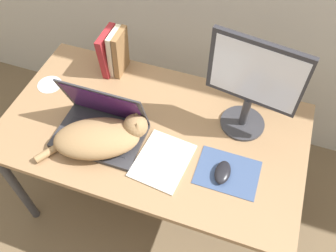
% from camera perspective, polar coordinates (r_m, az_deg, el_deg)
% --- Properties ---
extents(desk, '(1.37, 0.77, 0.71)m').
position_cam_1_polar(desk, '(1.66, -2.43, -1.72)').
color(desk, '#93704C').
rests_on(desk, ground_plane).
extents(laptop, '(0.38, 0.25, 0.25)m').
position_cam_1_polar(laptop, '(1.58, -10.70, 0.01)').
color(laptop, '#2D2D33').
rests_on(laptop, desk).
extents(cat, '(0.43, 0.34, 0.14)m').
position_cam_1_polar(cat, '(1.53, -10.66, -1.73)').
color(cat, '#99754C').
rests_on(cat, desk).
extents(external_monitor, '(0.38, 0.20, 0.47)m').
position_cam_1_polar(external_monitor, '(1.46, 13.46, 6.62)').
color(external_monitor, '#333338').
rests_on(external_monitor, desk).
extents(mousepad, '(0.26, 0.19, 0.00)m').
position_cam_1_polar(mousepad, '(1.49, 9.52, -7.34)').
color(mousepad, '#384C75').
rests_on(mousepad, desk).
extents(computer_mouse, '(0.06, 0.11, 0.03)m').
position_cam_1_polar(computer_mouse, '(1.47, 8.75, -7.35)').
color(computer_mouse, black).
rests_on(computer_mouse, mousepad).
extents(book_row, '(0.10, 0.17, 0.24)m').
position_cam_1_polar(book_row, '(1.80, -8.63, 11.69)').
color(book_row, maroon).
rests_on(book_row, desk).
extents(notepad, '(0.23, 0.28, 0.01)m').
position_cam_1_polar(notepad, '(1.50, -0.87, -5.57)').
color(notepad, silver).
rests_on(notepad, desk).
extents(cd_disc, '(0.12, 0.12, 0.00)m').
position_cam_1_polar(cd_disc, '(1.87, -18.45, 6.33)').
color(cd_disc, silver).
rests_on(cd_disc, desk).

